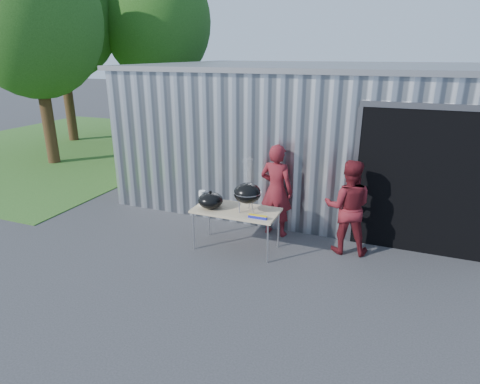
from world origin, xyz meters
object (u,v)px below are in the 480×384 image
at_px(kettle_grill, 247,189).
at_px(folding_table, 236,212).
at_px(person_bystander, 348,207).
at_px(person_cook, 276,190).

bearing_deg(kettle_grill, folding_table, 170.64).
height_order(folding_table, kettle_grill, kettle_grill).
bearing_deg(person_bystander, person_cook, -17.63).
bearing_deg(person_bystander, folding_table, 10.75).
xyz_separation_m(folding_table, person_bystander, (1.83, 0.61, 0.13)).
bearing_deg(person_cook, person_bystander, 177.32).
height_order(folding_table, person_cook, person_cook).
distance_m(person_cook, person_bystander, 1.38).
distance_m(folding_table, person_bystander, 1.93).
distance_m(kettle_grill, person_bystander, 1.77).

